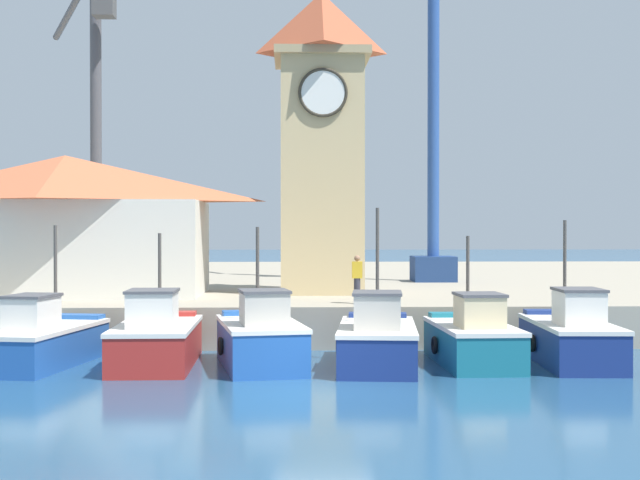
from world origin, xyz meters
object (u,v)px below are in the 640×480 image
(port_crane_near, at_px, (429,104))
(port_crane_far, at_px, (95,159))
(fishing_boat_left_inner, at_px, (260,339))
(fishing_boat_mid_left, at_px, (377,340))
(fishing_boat_mid_right, at_px, (571,337))
(warehouse_left, at_px, (65,223))
(fishing_boat_center, at_px, (473,339))
(fishing_boat_left_outer, at_px, (156,339))
(clock_tower, at_px, (321,134))
(fishing_boat_far_left, at_px, (45,341))
(dock_worker_near_tower, at_px, (357,278))

(port_crane_near, height_order, port_crane_far, port_crane_near)
(fishing_boat_left_inner, height_order, port_crane_near, port_crane_near)
(fishing_boat_left_inner, xyz_separation_m, port_crane_near, (7.47, 17.68, 9.11))
(fishing_boat_mid_left, relative_size, fishing_boat_mid_right, 1.01)
(warehouse_left, xyz_separation_m, port_crane_far, (-1.13, 10.29, 3.27))
(fishing_boat_center, xyz_separation_m, fishing_boat_mid_right, (2.83, 0.02, 0.04))
(fishing_boat_left_outer, relative_size, fishing_boat_left_inner, 1.05)
(fishing_boat_mid_right, relative_size, clock_tower, 0.39)
(fishing_boat_far_left, relative_size, fishing_boat_left_outer, 1.02)
(fishing_boat_mid_right, relative_size, port_crane_far, 0.34)
(clock_tower, xyz_separation_m, warehouse_left, (-9.76, -0.68, -3.49))
(warehouse_left, bearing_deg, fishing_boat_mid_left, -39.98)
(fishing_boat_center, bearing_deg, fishing_boat_left_inner, -177.16)
(clock_tower, bearing_deg, fishing_boat_left_outer, -117.89)
(fishing_boat_mid_left, bearing_deg, dock_worker_near_tower, 92.48)
(fishing_boat_mid_right, height_order, warehouse_left, warehouse_left)
(fishing_boat_left_outer, distance_m, clock_tower, 12.68)
(fishing_boat_far_left, height_order, dock_worker_near_tower, fishing_boat_far_left)
(fishing_boat_center, bearing_deg, clock_tower, 112.80)
(port_crane_far, bearing_deg, clock_tower, -41.45)
(port_crane_far, bearing_deg, warehouse_left, -83.75)
(fishing_boat_far_left, bearing_deg, clock_tower, 49.20)
(fishing_boat_mid_left, relative_size, port_crane_near, 0.24)
(fishing_boat_left_inner, height_order, dock_worker_near_tower, fishing_boat_left_inner)
(fishing_boat_left_outer, bearing_deg, dock_worker_near_tower, 35.89)
(fishing_boat_far_left, xyz_separation_m, port_crane_far, (-2.75, 19.04, 6.64))
(fishing_boat_left_inner, xyz_separation_m, fishing_boat_center, (6.05, 0.30, -0.06))
(fishing_boat_left_inner, height_order, fishing_boat_center, fishing_boat_left_inner)
(fishing_boat_mid_left, relative_size, clock_tower, 0.40)
(fishing_boat_far_left, xyz_separation_m, fishing_boat_left_inner, (6.09, -0.39, 0.07))
(fishing_boat_center, relative_size, warehouse_left, 0.45)
(fishing_boat_left_outer, height_order, warehouse_left, warehouse_left)
(port_crane_far, bearing_deg, fishing_boat_mid_right, -47.16)
(fishing_boat_left_inner, bearing_deg, fishing_boat_mid_right, 2.05)
(fishing_boat_far_left, xyz_separation_m, warehouse_left, (-1.62, 8.75, 3.37))
(fishing_boat_center, height_order, dock_worker_near_tower, fishing_boat_center)
(fishing_boat_mid_right, xyz_separation_m, warehouse_left, (-16.59, 8.82, 3.32))
(fishing_boat_center, bearing_deg, port_crane_far, 127.89)
(fishing_boat_far_left, relative_size, fishing_boat_mid_right, 1.01)
(fishing_boat_left_inner, xyz_separation_m, fishing_boat_mid_right, (8.88, 0.32, -0.02))
(fishing_boat_far_left, xyz_separation_m, fishing_boat_center, (12.14, -0.09, 0.01))
(fishing_boat_left_outer, xyz_separation_m, warehouse_left, (-4.76, 8.77, 3.33))
(clock_tower, bearing_deg, warehouse_left, -176.02)
(fishing_boat_left_inner, height_order, fishing_boat_mid_left, fishing_boat_mid_left)
(fishing_boat_left_outer, relative_size, clock_tower, 0.39)
(warehouse_left, height_order, dock_worker_near_tower, warehouse_left)
(fishing_boat_left_inner, xyz_separation_m, clock_tower, (2.05, 9.82, 6.79))
(fishing_boat_left_outer, distance_m, fishing_boat_mid_right, 11.83)
(fishing_boat_center, xyz_separation_m, clock_tower, (-4.00, 9.52, 6.85))
(warehouse_left, height_order, port_crane_near, port_crane_near)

